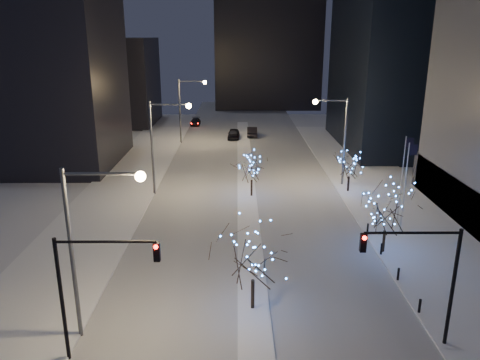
{
  "coord_description": "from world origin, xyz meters",
  "views": [
    {
      "loc": [
        -0.99,
        -21.05,
        16.52
      ],
      "look_at": [
        -0.79,
        15.98,
        5.0
      ],
      "focal_mm": 35.0,
      "sensor_mm": 36.0,
      "label": 1
    }
  ],
  "objects_px": {
    "street_lamp_w_mid": "(161,135)",
    "traffic_signal_east": "(426,268)",
    "street_lamp_w_far": "(186,102)",
    "traffic_signal_west": "(90,279)",
    "holiday_tree_plaza_near": "(387,209)",
    "car_near": "(234,134)",
    "car_mid": "(252,131)",
    "car_far": "(195,122)",
    "holiday_tree_plaza_far": "(350,166)",
    "holiday_tree_median_near": "(253,256)",
    "holiday_tree_median_far": "(252,167)",
    "street_lamp_east": "(337,130)",
    "street_lamp_w_near": "(89,231)"
  },
  "relations": [
    {
      "from": "street_lamp_east",
      "to": "car_mid",
      "type": "xyz_separation_m",
      "value": [
        -8.58,
        27.33,
        -5.65
      ]
    },
    {
      "from": "car_near",
      "to": "traffic_signal_west",
      "type": "bearing_deg",
      "value": -94.94
    },
    {
      "from": "car_mid",
      "to": "holiday_tree_plaza_near",
      "type": "height_order",
      "value": "holiday_tree_plaza_near"
    },
    {
      "from": "car_far",
      "to": "holiday_tree_plaza_far",
      "type": "relative_size",
      "value": 1.02
    },
    {
      "from": "car_far",
      "to": "holiday_tree_plaza_far",
      "type": "height_order",
      "value": "holiday_tree_plaza_far"
    },
    {
      "from": "traffic_signal_west",
      "to": "holiday_tree_median_near",
      "type": "distance_m",
      "value": 9.6
    },
    {
      "from": "holiday_tree_median_far",
      "to": "car_mid",
      "type": "bearing_deg",
      "value": 88.17
    },
    {
      "from": "street_lamp_w_near",
      "to": "traffic_signal_west",
      "type": "height_order",
      "value": "street_lamp_w_near"
    },
    {
      "from": "traffic_signal_west",
      "to": "holiday_tree_median_far",
      "type": "xyz_separation_m",
      "value": [
        8.94,
        26.01,
        -1.5
      ]
    },
    {
      "from": "traffic_signal_east",
      "to": "street_lamp_w_mid",
      "type": "bearing_deg",
      "value": 124.51
    },
    {
      "from": "car_near",
      "to": "car_mid",
      "type": "distance_m",
      "value": 3.76
    },
    {
      "from": "holiday_tree_plaza_near",
      "to": "street_lamp_w_mid",
      "type": "bearing_deg",
      "value": 143.32
    },
    {
      "from": "holiday_tree_median_near",
      "to": "car_near",
      "type": "bearing_deg",
      "value": 91.77
    },
    {
      "from": "holiday_tree_median_near",
      "to": "holiday_tree_median_far",
      "type": "relative_size",
      "value": 1.18
    },
    {
      "from": "street_lamp_w_mid",
      "to": "traffic_signal_east",
      "type": "xyz_separation_m",
      "value": [
        17.88,
        -26.0,
        -1.74
      ]
    },
    {
      "from": "car_mid",
      "to": "car_near",
      "type": "bearing_deg",
      "value": 34.88
    },
    {
      "from": "street_lamp_w_far",
      "to": "car_mid",
      "type": "height_order",
      "value": "street_lamp_w_far"
    },
    {
      "from": "street_lamp_w_far",
      "to": "street_lamp_east",
      "type": "xyz_separation_m",
      "value": [
        19.02,
        -22.0,
        -0.05
      ]
    },
    {
      "from": "street_lamp_w_far",
      "to": "holiday_tree_plaza_far",
      "type": "bearing_deg",
      "value": -50.64
    },
    {
      "from": "car_mid",
      "to": "traffic_signal_east",
      "type": "bearing_deg",
      "value": 98.5
    },
    {
      "from": "traffic_signal_west",
      "to": "car_mid",
      "type": "distance_m",
      "value": 58.33
    },
    {
      "from": "street_lamp_w_mid",
      "to": "car_mid",
      "type": "relative_size",
      "value": 2.07
    },
    {
      "from": "car_mid",
      "to": "holiday_tree_median_far",
      "type": "relative_size",
      "value": 1.02
    },
    {
      "from": "street_lamp_w_mid",
      "to": "car_mid",
      "type": "xyz_separation_m",
      "value": [
        10.44,
        30.33,
        -5.7
      ]
    },
    {
      "from": "car_near",
      "to": "holiday_tree_plaza_near",
      "type": "height_order",
      "value": "holiday_tree_plaza_near"
    },
    {
      "from": "street_lamp_east",
      "to": "car_near",
      "type": "xyz_separation_m",
      "value": [
        -11.71,
        25.23,
        -5.65
      ]
    },
    {
      "from": "car_far",
      "to": "holiday_tree_median_far",
      "type": "relative_size",
      "value": 0.93
    },
    {
      "from": "traffic_signal_west",
      "to": "street_lamp_w_mid",
      "type": "bearing_deg",
      "value": 91.06
    },
    {
      "from": "traffic_signal_west",
      "to": "car_near",
      "type": "height_order",
      "value": "traffic_signal_west"
    },
    {
      "from": "street_lamp_w_far",
      "to": "holiday_tree_plaza_near",
      "type": "relative_size",
      "value": 1.66
    },
    {
      "from": "street_lamp_w_mid",
      "to": "traffic_signal_west",
      "type": "height_order",
      "value": "street_lamp_w_mid"
    },
    {
      "from": "holiday_tree_median_near",
      "to": "street_lamp_w_near",
      "type": "bearing_deg",
      "value": -163.78
    },
    {
      "from": "car_near",
      "to": "car_mid",
      "type": "relative_size",
      "value": 0.98
    },
    {
      "from": "street_lamp_east",
      "to": "car_far",
      "type": "xyz_separation_m",
      "value": [
        -19.08,
        37.41,
        -5.81
      ]
    },
    {
      "from": "traffic_signal_east",
      "to": "holiday_tree_median_far",
      "type": "bearing_deg",
      "value": 108.65
    },
    {
      "from": "car_mid",
      "to": "holiday_tree_plaza_near",
      "type": "relative_size",
      "value": 0.8
    },
    {
      "from": "street_lamp_east",
      "to": "holiday_tree_plaza_near",
      "type": "relative_size",
      "value": 1.66
    },
    {
      "from": "street_lamp_w_far",
      "to": "traffic_signal_west",
      "type": "xyz_separation_m",
      "value": [
        0.5,
        -52.0,
        -1.74
      ]
    },
    {
      "from": "car_mid",
      "to": "holiday_tree_plaza_far",
      "type": "distance_m",
      "value": 31.4
    },
    {
      "from": "street_lamp_w_far",
      "to": "street_lamp_east",
      "type": "distance_m",
      "value": 29.08
    },
    {
      "from": "holiday_tree_median_far",
      "to": "holiday_tree_plaza_far",
      "type": "xyz_separation_m",
      "value": [
        10.63,
        1.53,
        -0.26
      ]
    },
    {
      "from": "car_mid",
      "to": "holiday_tree_median_far",
      "type": "xyz_separation_m",
      "value": [
        -1.0,
        -31.33,
        2.46
      ]
    },
    {
      "from": "street_lamp_w_far",
      "to": "traffic_signal_east",
      "type": "xyz_separation_m",
      "value": [
        17.88,
        -51.0,
        -1.74
      ]
    },
    {
      "from": "traffic_signal_west",
      "to": "car_far",
      "type": "height_order",
      "value": "traffic_signal_west"
    },
    {
      "from": "street_lamp_w_far",
      "to": "car_mid",
      "type": "distance_m",
      "value": 13.04
    },
    {
      "from": "street_lamp_w_mid",
      "to": "holiday_tree_median_near",
      "type": "xyz_separation_m",
      "value": [
        8.88,
        -22.42,
        -2.74
      ]
    },
    {
      "from": "street_lamp_w_near",
      "to": "street_lamp_w_far",
      "type": "height_order",
      "value": "same"
    },
    {
      "from": "street_lamp_w_mid",
      "to": "holiday_tree_median_near",
      "type": "relative_size",
      "value": 1.78
    },
    {
      "from": "car_near",
      "to": "holiday_tree_median_near",
      "type": "relative_size",
      "value": 0.84
    },
    {
      "from": "traffic_signal_west",
      "to": "holiday_tree_median_far",
      "type": "bearing_deg",
      "value": 71.03
    }
  ]
}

